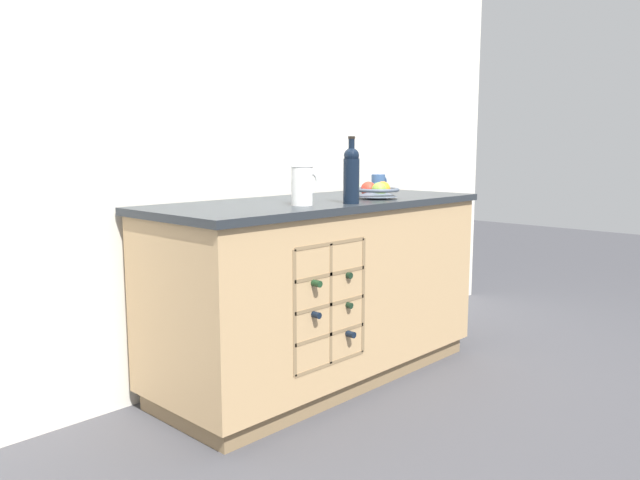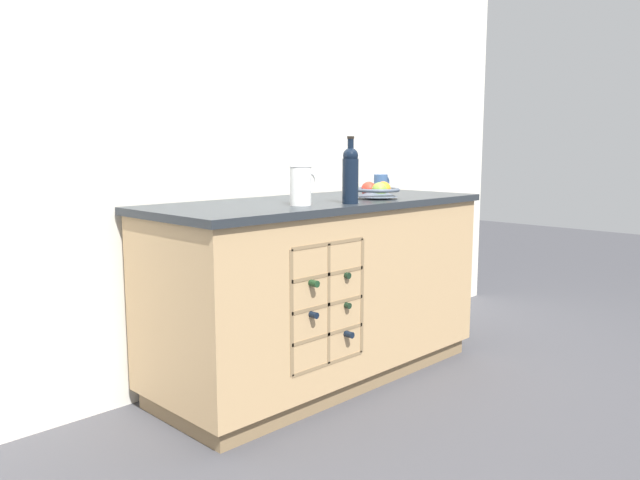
{
  "view_description": "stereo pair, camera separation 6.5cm",
  "coord_description": "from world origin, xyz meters",
  "px_view_note": "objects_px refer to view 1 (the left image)",
  "views": [
    {
      "loc": [
        -2.27,
        -2.16,
        1.19
      ],
      "look_at": [
        0.0,
        0.0,
        0.73
      ],
      "focal_mm": 35.0,
      "sensor_mm": 36.0,
      "label": 1
    },
    {
      "loc": [
        -2.22,
        -2.21,
        1.19
      ],
      "look_at": [
        0.0,
        0.0,
        0.73
      ],
      "focal_mm": 35.0,
      "sensor_mm": 36.0,
      "label": 2
    }
  ],
  "objects_px": {
    "fruit_bowl": "(377,191)",
    "ceramic_mug": "(379,183)",
    "white_pitcher": "(303,185)",
    "standing_wine_bottle": "(351,174)"
  },
  "relations": [
    {
      "from": "standing_wine_bottle",
      "to": "fruit_bowl",
      "type": "bearing_deg",
      "value": 17.34
    },
    {
      "from": "white_pitcher",
      "to": "standing_wine_bottle",
      "type": "xyz_separation_m",
      "value": [
        0.23,
        -0.1,
        0.05
      ]
    },
    {
      "from": "ceramic_mug",
      "to": "standing_wine_bottle",
      "type": "xyz_separation_m",
      "value": [
        -0.8,
        -0.46,
        0.09
      ]
    },
    {
      "from": "white_pitcher",
      "to": "ceramic_mug",
      "type": "xyz_separation_m",
      "value": [
        1.02,
        0.37,
        -0.04
      ]
    },
    {
      "from": "white_pitcher",
      "to": "ceramic_mug",
      "type": "height_order",
      "value": "white_pitcher"
    },
    {
      "from": "fruit_bowl",
      "to": "white_pitcher",
      "type": "distance_m",
      "value": 0.54
    },
    {
      "from": "fruit_bowl",
      "to": "ceramic_mug",
      "type": "distance_m",
      "value": 0.6
    },
    {
      "from": "white_pitcher",
      "to": "standing_wine_bottle",
      "type": "distance_m",
      "value": 0.25
    },
    {
      "from": "fruit_bowl",
      "to": "ceramic_mug",
      "type": "bearing_deg",
      "value": 37.34
    },
    {
      "from": "ceramic_mug",
      "to": "standing_wine_bottle",
      "type": "height_order",
      "value": "standing_wine_bottle"
    }
  ]
}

